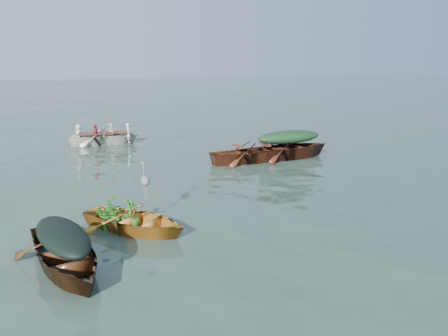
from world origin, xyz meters
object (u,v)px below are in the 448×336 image
Objects in this scene: green_tarp_boat at (288,158)px; rowed_boat at (105,144)px; yellow_dinghy at (135,231)px; heron at (146,187)px; dark_covered_boat at (66,269)px; open_wooden_boat at (251,162)px.

green_tarp_boat is 8.51m from rowed_boat.
rowed_boat is (0.49, 10.73, 0.00)m from yellow_dinghy.
green_tarp_boat is 1.14× the size of rowed_boat.
yellow_dinghy is 3.63× the size of heron.
heron reaches higher than dark_covered_boat.
rowed_boat reaches higher than dark_covered_boat.
green_tarp_boat reaches higher than dark_covered_boat.
yellow_dinghy is 10.74m from rowed_boat.
green_tarp_boat is 1.09× the size of open_wooden_boat.
green_tarp_boat is at bearing -87.03° from open_wooden_boat.
heron reaches higher than open_wooden_boat.
open_wooden_boat is 7.39m from rowed_boat.
open_wooden_boat is at bearing 90.00° from green_tarp_boat.
open_wooden_boat is (5.36, 5.18, 0.00)m from yellow_dinghy.
open_wooden_boat reaches higher than dark_covered_boat.
dark_covered_boat is 9.57m from open_wooden_boat.
heron is (1.94, 1.83, 0.92)m from dark_covered_boat.
green_tarp_boat is at bearing 23.53° from dark_covered_boat.
rowed_boat is (-4.87, 5.55, 0.00)m from open_wooden_boat.
dark_covered_boat is 0.93× the size of rowed_boat.
heron is at bearing 28.99° from dark_covered_boat.
heron reaches higher than yellow_dinghy.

